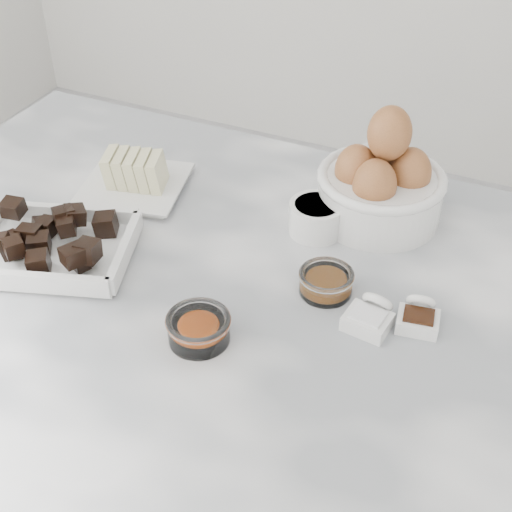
{
  "coord_description": "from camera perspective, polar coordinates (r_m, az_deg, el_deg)",
  "views": [
    {
      "loc": [
        0.33,
        -0.65,
        1.57
      ],
      "look_at": [
        0.02,
        0.03,
        0.98
      ],
      "focal_mm": 50.0,
      "sensor_mm": 36.0,
      "label": 1
    }
  ],
  "objects": [
    {
      "name": "sugar_ramekin",
      "position": [
        1.06,
        4.85,
        3.16
      ],
      "size": [
        0.08,
        0.08,
        0.05
      ],
      "color": "white",
      "rests_on": "marble_slab"
    },
    {
      "name": "chocolate_dish",
      "position": [
        1.05,
        -16.03,
        0.95
      ],
      "size": [
        0.27,
        0.23,
        0.06
      ],
      "color": "white",
      "rests_on": "marble_slab"
    },
    {
      "name": "cabinet",
      "position": [
        1.34,
        -1.38,
        -18.57
      ],
      "size": [
        1.1,
        0.7,
        0.9
      ],
      "primitive_type": "cube",
      "color": "beige",
      "rests_on": "ground"
    },
    {
      "name": "egg_bowl",
      "position": [
        1.08,
        9.99,
        5.74
      ],
      "size": [
        0.19,
        0.19,
        0.19
      ],
      "color": "white",
      "rests_on": "marble_slab"
    },
    {
      "name": "marble_slab",
      "position": [
        0.98,
        -1.79,
        -3.43
      ],
      "size": [
        1.2,
        0.8,
        0.04
      ],
      "primitive_type": "cube",
      "color": "white",
      "rests_on": "cabinet"
    },
    {
      "name": "honey_bowl",
      "position": [
        0.96,
        5.63,
        -2.06
      ],
      "size": [
        0.08,
        0.08,
        0.03
      ],
      "color": "white",
      "rests_on": "marble_slab"
    },
    {
      "name": "zest_bowl",
      "position": [
        0.89,
        -4.61,
        -5.72
      ],
      "size": [
        0.08,
        0.08,
        0.04
      ],
      "color": "white",
      "rests_on": "marble_slab"
    },
    {
      "name": "vanilla_spoon",
      "position": [
        0.93,
        12.88,
        -4.72
      ],
      "size": [
        0.06,
        0.07,
        0.04
      ],
      "color": "white",
      "rests_on": "marble_slab"
    },
    {
      "name": "salt_spoon",
      "position": [
        0.92,
        9.1,
        -4.78
      ],
      "size": [
        0.06,
        0.07,
        0.04
      ],
      "color": "white",
      "rests_on": "marble_slab"
    },
    {
      "name": "butter_plate",
      "position": [
        1.17,
        -9.91,
        6.25
      ],
      "size": [
        0.19,
        0.19,
        0.06
      ],
      "color": "white",
      "rests_on": "marble_slab"
    }
  ]
}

